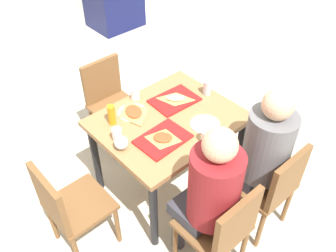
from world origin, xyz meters
TOP-DOWN VIEW (x-y plane):
  - ground_plane at (0.00, 0.00)m, footprint 10.00×10.00m
  - main_table at (0.00, 0.00)m, footprint 1.04×0.85m
  - chair_near_left at (-0.26, -0.81)m, footprint 0.40×0.40m
  - chair_near_right at (0.26, -0.81)m, footprint 0.40×0.40m
  - chair_far_side at (0.00, 0.81)m, footprint 0.40×0.40m
  - chair_left_end at (-0.91, 0.00)m, footprint 0.40×0.40m
  - person_in_red at (-0.26, -0.67)m, footprint 0.32×0.42m
  - person_in_brown_jacket at (0.26, -0.67)m, footprint 0.32×0.42m
  - tray_red_near at (-0.18, -0.15)m, footprint 0.37×0.27m
  - tray_red_far at (0.18, 0.13)m, footprint 0.37×0.28m
  - paper_plate_center at (-0.16, 0.23)m, footprint 0.22×0.22m
  - paper_plate_near_edge at (0.16, -0.23)m, footprint 0.22×0.22m
  - pizza_slice_a at (-0.19, -0.16)m, footprint 0.24×0.24m
  - pizza_slice_b at (0.19, 0.12)m, footprint 0.25×0.25m
  - pizza_slice_c at (-0.16, 0.22)m, footprint 0.24×0.28m
  - plastic_cup_a at (-0.03, 0.36)m, footprint 0.07×0.07m
  - plastic_cup_b at (0.03, -0.36)m, footprint 0.07×0.07m
  - plastic_cup_c at (-0.42, 0.06)m, footprint 0.07×0.07m
  - soda_can at (0.44, 0.02)m, footprint 0.07×0.07m
  - condiment_bottle at (-0.34, 0.23)m, footprint 0.06×0.06m
  - foil_bundle at (-0.44, -0.02)m, footprint 0.10×0.10m

SIDE VIEW (x-z plane):
  - ground_plane at x=0.00m, z-range -0.02..0.00m
  - chair_near_left at x=-0.26m, z-range 0.07..0.91m
  - chair_near_right at x=0.26m, z-range 0.07..0.91m
  - chair_far_side at x=0.00m, z-range 0.07..0.91m
  - chair_left_end at x=-0.91m, z-range 0.07..0.91m
  - main_table at x=0.00m, z-range 0.27..1.01m
  - person_in_red at x=-0.26m, z-range 0.11..1.36m
  - person_in_brown_jacket at x=0.26m, z-range 0.11..1.36m
  - paper_plate_center at x=-0.16m, z-range 0.74..0.75m
  - paper_plate_near_edge at x=0.16m, z-range 0.74..0.75m
  - tray_red_near at x=-0.18m, z-range 0.74..0.76m
  - tray_red_far at x=0.18m, z-range 0.74..0.76m
  - pizza_slice_c at x=-0.16m, z-range 0.75..0.77m
  - pizza_slice_b at x=0.19m, z-range 0.76..0.78m
  - pizza_slice_a at x=-0.19m, z-range 0.76..0.78m
  - plastic_cup_a at x=-0.03m, z-range 0.74..0.84m
  - plastic_cup_b at x=0.03m, z-range 0.74..0.84m
  - plastic_cup_c at x=-0.42m, z-range 0.74..0.84m
  - foil_bundle at x=-0.44m, z-range 0.74..0.84m
  - soda_can at x=0.44m, z-range 0.74..0.87m
  - condiment_bottle at x=-0.34m, z-range 0.74..0.90m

